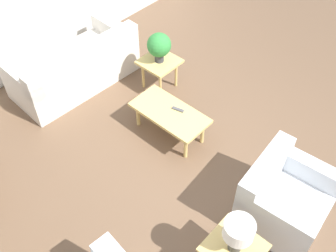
{
  "coord_description": "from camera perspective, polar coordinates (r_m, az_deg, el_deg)",
  "views": [
    {
      "loc": [
        -1.88,
        2.64,
        3.94
      ],
      "look_at": [
        0.25,
        0.3,
        0.55
      ],
      "focal_mm": 42.0,
      "sensor_mm": 36.0,
      "label": 1
    }
  ],
  "objects": [
    {
      "name": "remote_control",
      "position": [
        5.03,
        1.44,
        2.42
      ],
      "size": [
        0.16,
        0.08,
        0.02
      ],
      "color": "#4C4C51",
      "rests_on": "coffee_table"
    },
    {
      "name": "potted_plant",
      "position": [
        5.53,
        -1.31,
        11.59
      ],
      "size": [
        0.34,
        0.34,
        0.44
      ],
      "color": "#333338",
      "rests_on": "side_table_plant"
    },
    {
      "name": "ground_plane",
      "position": [
        5.1,
        4.3,
        -3.76
      ],
      "size": [
        14.0,
        14.0,
        0.0
      ],
      "primitive_type": "plane",
      "color": "brown"
    },
    {
      "name": "sofa",
      "position": [
        6.0,
        -13.24,
        8.23
      ],
      "size": [
        0.96,
        1.87,
        0.79
      ],
      "rotation": [
        0.0,
        0.0,
        1.53
      ],
      "color": "silver",
      "rests_on": "ground_plane"
    },
    {
      "name": "side_table_plant",
      "position": [
        5.73,
        -1.25,
        8.87
      ],
      "size": [
        0.51,
        0.51,
        0.48
      ],
      "color": "tan",
      "rests_on": "ground_plane"
    },
    {
      "name": "side_table_lamp",
      "position": [
        3.96,
        9.46,
        -17.4
      ],
      "size": [
        0.51,
        0.51,
        0.48
      ],
      "color": "tan",
      "rests_on": "ground_plane"
    },
    {
      "name": "coffee_table",
      "position": [
        5.05,
        0.23,
        1.7
      ],
      "size": [
        1.02,
        0.51,
        0.4
      ],
      "color": "tan",
      "rests_on": "ground_plane"
    },
    {
      "name": "armchair",
      "position": [
        4.48,
        16.29,
        -10.09
      ],
      "size": [
        0.89,
        0.96,
        0.77
      ],
      "rotation": [
        0.0,
        0.0,
        -1.49
      ],
      "color": "silver",
      "rests_on": "ground_plane"
    },
    {
      "name": "table_lamp",
      "position": [
        3.65,
        10.16,
        -14.96
      ],
      "size": [
        0.28,
        0.28,
        0.42
      ],
      "color": "#333333",
      "rests_on": "side_table_lamp"
    }
  ]
}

